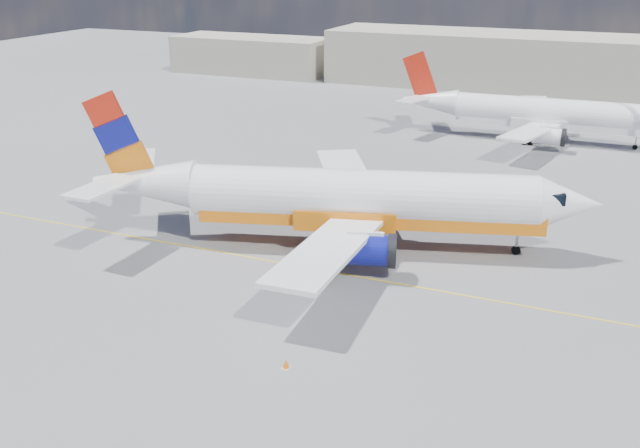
% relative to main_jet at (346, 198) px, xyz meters
% --- Properties ---
extents(ground, '(240.00, 240.00, 0.00)m').
position_rel_main_jet_xyz_m(ground, '(3.06, -7.32, -3.60)').
color(ground, '#5E5E63').
rests_on(ground, ground).
extents(taxi_line, '(70.00, 0.15, 0.01)m').
position_rel_main_jet_xyz_m(taxi_line, '(3.06, -4.32, -3.60)').
color(taxi_line, yellow).
rests_on(taxi_line, ground).
extents(terminal_main, '(70.00, 14.00, 8.00)m').
position_rel_main_jet_xyz_m(terminal_main, '(8.06, 67.68, 0.40)').
color(terminal_main, '#AEA796').
rests_on(terminal_main, ground).
extents(terminal_annex, '(26.00, 10.00, 6.00)m').
position_rel_main_jet_xyz_m(terminal_annex, '(-41.94, 64.68, -0.60)').
color(terminal_annex, '#AEA796').
rests_on(terminal_annex, ground).
extents(main_jet, '(35.74, 27.24, 10.81)m').
position_rel_main_jet_xyz_m(main_jet, '(0.00, 0.00, 0.00)').
color(main_jet, white).
rests_on(main_jet, ground).
extents(second_jet, '(30.03, 23.74, 9.10)m').
position_rel_main_jet_xyz_m(second_jet, '(8.73, 36.05, -0.57)').
color(second_jet, white).
rests_on(second_jet, ground).
extents(traffic_cone, '(0.38, 0.38, 0.53)m').
position_rel_main_jet_xyz_m(traffic_cone, '(2.91, -15.85, -3.35)').
color(traffic_cone, white).
rests_on(traffic_cone, ground).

